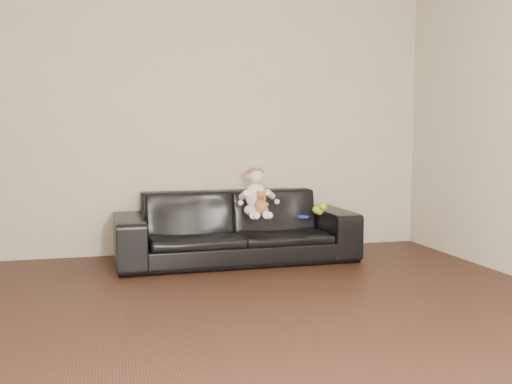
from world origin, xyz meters
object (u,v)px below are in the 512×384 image
object	(u,v)px
baby	(256,195)
toy_rattle	(319,212)
teddy_bear	(261,202)
toy_blue_disc	(303,217)
sofa	(236,226)
toy_green	(318,210)

from	to	relation	value
baby	toy_rattle	world-z (taller)	baby
teddy_bear	toy_blue_disc	world-z (taller)	teddy_bear
sofa	toy_green	xyz separation A→B (m)	(0.74, -0.12, 0.14)
toy_green	toy_blue_disc	xyz separation A→B (m)	(-0.19, -0.14, -0.04)
baby	sofa	bearing A→B (deg)	159.51
toy_green	toy_blue_disc	bearing A→B (deg)	-144.74
sofa	toy_blue_disc	xyz separation A→B (m)	(0.55, -0.26, 0.11)
baby	toy_green	world-z (taller)	baby
teddy_bear	toy_blue_disc	size ratio (longest dim) A/B	1.77
toy_rattle	toy_green	bearing A→B (deg)	92.77
sofa	toy_green	bearing A→B (deg)	-10.30
toy_green	sofa	bearing A→B (deg)	170.88
sofa	toy_green	distance (m)	0.77
baby	toy_rattle	bearing A→B (deg)	11.35
toy_rattle	toy_blue_disc	xyz separation A→B (m)	(-0.20, -0.11, -0.02)
teddy_bear	toy_rattle	world-z (taller)	teddy_bear
toy_green	toy_blue_disc	distance (m)	0.24
baby	teddy_bear	bearing A→B (deg)	-70.98
baby	toy_blue_disc	distance (m)	0.45
toy_rattle	baby	bearing A→B (deg)	176.62
sofa	toy_rattle	world-z (taller)	sofa
baby	toy_rattle	xyz separation A→B (m)	(0.58, -0.03, -0.16)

